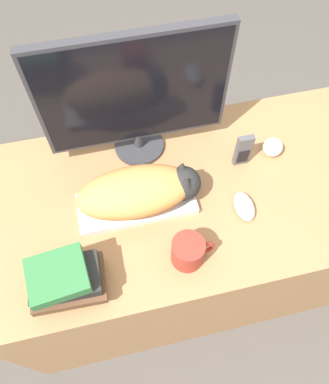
% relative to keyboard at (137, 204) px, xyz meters
% --- Properties ---
extents(ground_plane, '(12.00, 12.00, 0.00)m').
position_rel_keyboard_xyz_m(ground_plane, '(0.19, -0.35, -0.74)').
color(ground_plane, '#4C4742').
extents(desk, '(1.40, 0.71, 0.73)m').
position_rel_keyboard_xyz_m(desk, '(0.19, 0.01, -0.37)').
color(desk, '#9E7047').
rests_on(desk, ground_plane).
extents(keyboard, '(0.39, 0.15, 0.02)m').
position_rel_keyboard_xyz_m(keyboard, '(0.00, 0.00, 0.00)').
color(keyboard, silver).
rests_on(keyboard, desk).
extents(cat, '(0.40, 0.18, 0.14)m').
position_rel_keyboard_xyz_m(cat, '(0.02, 0.00, 0.08)').
color(cat, '#D18C47').
rests_on(cat, keyboard).
extents(monitor, '(0.60, 0.18, 0.48)m').
position_rel_keyboard_xyz_m(monitor, '(0.05, 0.24, 0.25)').
color(monitor, '#333338').
rests_on(monitor, desk).
extents(computer_mouse, '(0.06, 0.11, 0.04)m').
position_rel_keyboard_xyz_m(computer_mouse, '(0.34, -0.09, 0.01)').
color(computer_mouse, silver).
rests_on(computer_mouse, desk).
extents(coffee_mug, '(0.13, 0.10, 0.10)m').
position_rel_keyboard_xyz_m(coffee_mug, '(0.12, -0.22, 0.04)').
color(coffee_mug, '#9E2D23').
rests_on(coffee_mug, desk).
extents(baseball, '(0.07, 0.07, 0.07)m').
position_rel_keyboard_xyz_m(baseball, '(0.52, 0.10, 0.02)').
color(baseball, silver).
rests_on(baseball, desk).
extents(phone, '(0.05, 0.02, 0.14)m').
position_rel_keyboard_xyz_m(phone, '(0.39, 0.09, 0.06)').
color(phone, '#4C4C51').
rests_on(phone, desk).
extents(book_stack, '(0.22, 0.15, 0.14)m').
position_rel_keyboard_xyz_m(book_stack, '(-0.25, -0.23, 0.06)').
color(book_stack, '#2D6B38').
rests_on(book_stack, desk).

